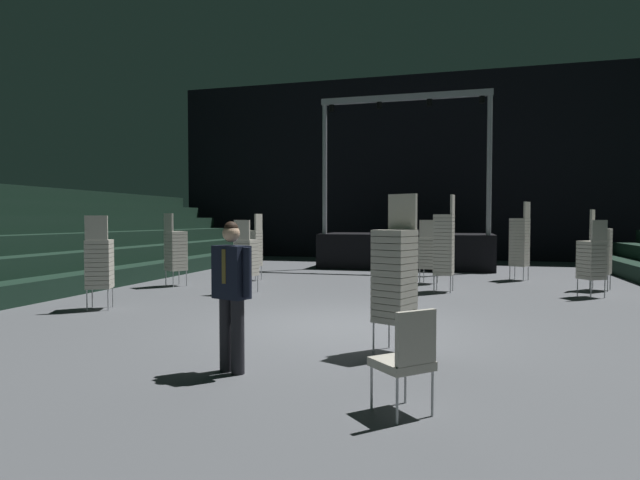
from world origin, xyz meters
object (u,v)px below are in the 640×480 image
object	(u,v)px
chair_stack_mid_left	(592,259)
chair_stack_mid_right	(600,250)
chair_stack_front_left	(99,262)
chair_stack_aisle_right	(520,241)
loose_chair_near_man	(407,355)
man_with_tie	(231,288)
chair_stack_rear_right	(176,250)
chair_stack_aisle_left	(429,252)
stage_riser	(406,248)
chair_stack_front_right	(246,256)
chair_stack_rear_centre	(444,243)
chair_stack_rear_left	(395,274)
chair_stack_mid_centre	(253,247)

from	to	relation	value
chair_stack_mid_left	chair_stack_mid_right	size ratio (longest dim) A/B	0.87
chair_stack_front_left	chair_stack_aisle_right	distance (m)	10.99
chair_stack_front_left	loose_chair_near_man	world-z (taller)	chair_stack_front_left
man_with_tie	chair_stack_mid_right	bearing A→B (deg)	-103.17
chair_stack_mid_right	chair_stack_rear_right	distance (m)	10.58
chair_stack_front_left	chair_stack_aisle_left	xyz separation A→B (m)	(5.85, 5.74, -0.04)
chair_stack_aisle_right	chair_stack_mid_right	bearing A→B (deg)	-110.57
man_with_tie	chair_stack_aisle_left	bearing A→B (deg)	-80.05
stage_riser	chair_stack_mid_right	bearing A→B (deg)	-43.65
chair_stack_front_right	chair_stack_rear_right	xyz separation A→B (m)	(-2.28, 0.72, 0.08)
chair_stack_rear_centre	chair_stack_aisle_left	xyz separation A→B (m)	(-0.45, 1.52, -0.29)
chair_stack_mid_left	loose_chair_near_man	world-z (taller)	chair_stack_mid_left
chair_stack_mid_right	loose_chair_near_man	bearing A→B (deg)	0.51
stage_riser	chair_stack_aisle_right	size ratio (longest dim) A/B	2.70
chair_stack_rear_left	chair_stack_aisle_right	xyz separation A→B (m)	(2.42, 9.06, 0.08)
chair_stack_front_left	chair_stack_rear_centre	world-z (taller)	chair_stack_rear_centre
man_with_tie	chair_stack_rear_right	distance (m)	8.18
chair_stack_rear_right	chair_stack_aisle_left	size ratio (longest dim) A/B	1.10
chair_stack_rear_left	chair_stack_aisle_left	world-z (taller)	chair_stack_rear_left
chair_stack_mid_centre	chair_stack_aisle_left	world-z (taller)	chair_stack_mid_centre
man_with_tie	chair_stack_mid_right	size ratio (longest dim) A/B	0.86
chair_stack_front_left	chair_stack_aisle_left	bearing A→B (deg)	20.18
chair_stack_mid_right	chair_stack_aisle_left	xyz separation A→B (m)	(-4.10, 0.27, -0.13)
chair_stack_front_right	chair_stack_mid_centre	xyz separation A→B (m)	(-0.83, 2.39, 0.08)
loose_chair_near_man	chair_stack_aisle_right	bearing A→B (deg)	36.13
man_with_tie	loose_chair_near_man	xyz separation A→B (m)	(2.03, -0.80, -0.42)
chair_stack_rear_right	chair_stack_aisle_right	world-z (taller)	chair_stack_aisle_right
chair_stack_aisle_left	chair_stack_aisle_right	distance (m)	2.85
man_with_tie	loose_chair_near_man	bearing A→B (deg)	178.80
chair_stack_mid_right	chair_stack_rear_left	world-z (taller)	chair_stack_rear_left
chair_stack_front_left	chair_stack_mid_left	distance (m)	10.35
chair_stack_front_right	chair_stack_rear_left	xyz separation A→B (m)	(4.04, -4.67, 0.17)
chair_stack_front_right	loose_chair_near_man	xyz separation A→B (m)	(4.41, -6.81, -0.33)
chair_stack_front_left	chair_stack_mid_right	bearing A→B (deg)	4.52
chair_stack_rear_left	chair_stack_mid_centre	bearing A→B (deg)	-31.58
chair_stack_mid_centre	loose_chair_near_man	distance (m)	10.59
chair_stack_mid_right	chair_stack_mid_centre	bearing A→B (deg)	-66.32
chair_stack_rear_left	chair_stack_aisle_left	xyz separation A→B (m)	(-0.02, 7.60, -0.17)
chair_stack_aisle_left	loose_chair_near_man	bearing A→B (deg)	-75.17
chair_stack_mid_right	loose_chair_near_man	world-z (taller)	chair_stack_mid_right
chair_stack_front_left	chair_stack_front_right	world-z (taller)	chair_stack_front_left
chair_stack_rear_centre	stage_riser	bearing A→B (deg)	20.91
chair_stack_rear_centre	chair_stack_aisle_left	size ratio (longest dim) A/B	1.35
chair_stack_rear_centre	loose_chair_near_man	world-z (taller)	chair_stack_rear_centre
stage_riser	chair_stack_front_left	size ratio (longest dim) A/B	3.34
chair_stack_mid_left	chair_stack_rear_centre	world-z (taller)	chair_stack_rear_centre
stage_riser	man_with_tie	xyz separation A→B (m)	(-0.59, -13.59, 0.25)
chair_stack_aisle_left	chair_stack_rear_centre	bearing A→B (deg)	-61.12
chair_stack_mid_right	chair_stack_aisle_left	distance (m)	4.11
chair_stack_front_left	loose_chair_near_man	distance (m)	7.42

